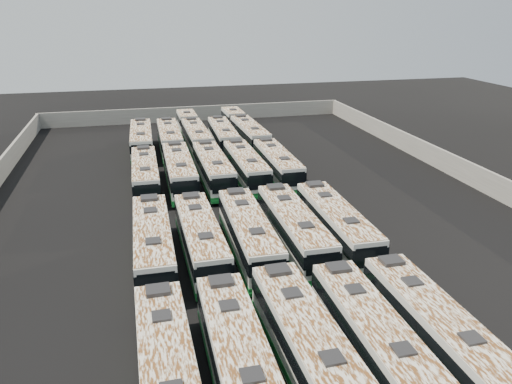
# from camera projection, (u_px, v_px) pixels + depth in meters

# --- Properties ---
(ground) EXTENTS (140.00, 140.00, 0.00)m
(ground) POSITION_uv_depth(u_px,v_px,m) (249.00, 209.00, 42.88)
(ground) COLOR black
(ground) RESTS_ON ground
(perimeter_wall) EXTENTS (45.20, 73.20, 2.20)m
(perimeter_wall) POSITION_uv_depth(u_px,v_px,m) (249.00, 197.00, 42.49)
(perimeter_wall) COLOR slate
(perimeter_wall) RESTS_ON ground
(bus_front_far_left) EXTENTS (2.53, 11.20, 3.15)m
(bus_front_far_left) POSITION_uv_depth(u_px,v_px,m) (168.00, 375.00, 21.31)
(bus_front_far_left) COLOR silver
(bus_front_far_left) RESTS_ON ground
(bus_front_left) EXTENTS (2.44, 11.29, 3.18)m
(bus_front_left) POSITION_uv_depth(u_px,v_px,m) (240.00, 363.00, 22.02)
(bus_front_left) COLOR silver
(bus_front_left) RESTS_ON ground
(bus_front_center) EXTENTS (2.72, 11.57, 3.24)m
(bus_front_center) POSITION_uv_depth(u_px,v_px,m) (309.00, 348.00, 22.92)
(bus_front_center) COLOR silver
(bus_front_center) RESTS_ON ground
(bus_front_right) EXTENTS (2.38, 11.12, 3.13)m
(bus_front_right) POSITION_uv_depth(u_px,v_px,m) (374.00, 341.00, 23.50)
(bus_front_right) COLOR silver
(bus_front_right) RESTS_ON ground
(bus_front_far_right) EXTENTS (2.46, 11.19, 3.15)m
(bus_front_far_right) POSITION_uv_depth(u_px,v_px,m) (436.00, 331.00, 24.19)
(bus_front_far_right) COLOR silver
(bus_front_far_right) RESTS_ON ground
(bus_midfront_far_left) EXTENTS (2.53, 11.49, 3.23)m
(bus_midfront_far_left) POSITION_uv_depth(u_px,v_px,m) (153.00, 244.00, 32.95)
(bus_midfront_far_left) COLOR silver
(bus_midfront_far_left) RESTS_ON ground
(bus_midfront_left) EXTENTS (2.51, 11.20, 3.15)m
(bus_midfront_left) POSITION_uv_depth(u_px,v_px,m) (201.00, 239.00, 33.73)
(bus_midfront_left) COLOR silver
(bus_midfront_left) RESTS_ON ground
(bus_midfront_center) EXTENTS (2.62, 11.48, 3.22)m
(bus_midfront_center) POSITION_uv_depth(u_px,v_px,m) (249.00, 235.00, 34.28)
(bus_midfront_center) COLOR silver
(bus_midfront_center) RESTS_ON ground
(bus_midfront_right) EXTENTS (2.49, 11.56, 3.25)m
(bus_midfront_right) POSITION_uv_depth(u_px,v_px,m) (294.00, 229.00, 35.10)
(bus_midfront_right) COLOR silver
(bus_midfront_right) RESTS_ON ground
(bus_midfront_far_right) EXTENTS (2.53, 11.41, 3.21)m
(bus_midfront_far_right) POSITION_uv_depth(u_px,v_px,m) (336.00, 225.00, 35.86)
(bus_midfront_far_right) COLOR silver
(bus_midfront_far_right) RESTS_ON ground
(bus_midback_far_left) EXTENTS (2.43, 11.07, 3.11)m
(bus_midback_far_left) POSITION_uv_depth(u_px,v_px,m) (145.00, 175.00, 46.59)
(bus_midback_far_left) COLOR silver
(bus_midback_far_left) RESTS_ON ground
(bus_midback_left) EXTENTS (2.53, 11.60, 3.26)m
(bus_midback_left) POSITION_uv_depth(u_px,v_px,m) (179.00, 171.00, 47.35)
(bus_midback_left) COLOR silver
(bus_midback_left) RESTS_ON ground
(bus_midback_center) EXTENTS (2.52, 11.44, 3.22)m
(bus_midback_center) POSITION_uv_depth(u_px,v_px,m) (213.00, 169.00, 48.03)
(bus_midback_center) COLOR silver
(bus_midback_center) RESTS_ON ground
(bus_midback_right) EXTENTS (2.46, 11.19, 3.14)m
(bus_midback_right) POSITION_uv_depth(u_px,v_px,m) (246.00, 167.00, 48.86)
(bus_midback_right) COLOR silver
(bus_midback_right) RESTS_ON ground
(bus_midback_far_right) EXTENTS (2.40, 11.08, 3.12)m
(bus_midback_far_right) POSITION_uv_depth(u_px,v_px,m) (277.00, 165.00, 49.60)
(bus_midback_far_right) COLOR silver
(bus_midback_far_right) RESTS_ON ground
(bus_back_far_left) EXTENTS (2.68, 11.55, 3.24)m
(bus_back_far_left) POSITION_uv_depth(u_px,v_px,m) (142.00, 140.00, 58.27)
(bus_back_far_left) COLOR silver
(bus_back_far_left) RESTS_ON ground
(bus_back_left) EXTENTS (2.50, 11.37, 3.20)m
(bus_back_left) POSITION_uv_depth(u_px,v_px,m) (170.00, 139.00, 58.91)
(bus_back_left) COLOR silver
(bus_back_left) RESTS_ON ground
(bus_back_center) EXTENTS (2.58, 17.21, 3.11)m
(bus_back_center) POSITION_uv_depth(u_px,v_px,m) (193.00, 132.00, 62.22)
(bus_back_center) COLOR silver
(bus_back_center) RESTS_ON ground
(bus_back_right) EXTENTS (2.62, 11.13, 3.12)m
(bus_back_right) POSITION_uv_depth(u_px,v_px,m) (223.00, 136.00, 60.29)
(bus_back_right) COLOR silver
(bus_back_right) RESTS_ON ground
(bus_back_far_right) EXTENTS (2.81, 17.46, 3.16)m
(bus_back_far_right) POSITION_uv_depth(u_px,v_px,m) (244.00, 129.00, 63.64)
(bus_back_far_right) COLOR silver
(bus_back_far_right) RESTS_ON ground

